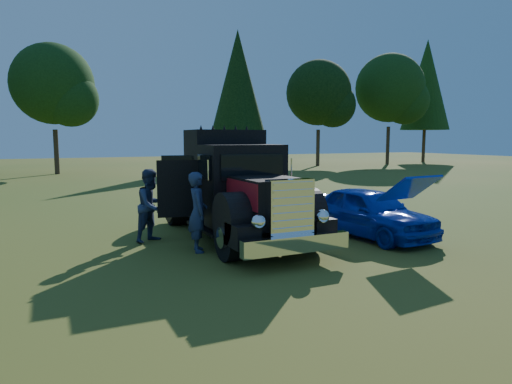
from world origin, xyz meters
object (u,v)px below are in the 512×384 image
object	(u,v)px
hotrod_coupe	(370,212)
spectator_near	(198,212)
spectator_far	(152,205)
diamond_t_truck	(236,193)

from	to	relation	value
hotrod_coupe	spectator_near	bearing A→B (deg)	175.46
hotrod_coupe	spectator_near	size ratio (longest dim) A/B	2.22
spectator_far	diamond_t_truck	bearing A→B (deg)	-48.96
hotrod_coupe	spectator_near	distance (m)	4.93
spectator_far	hotrod_coupe	bearing A→B (deg)	-51.71
spectator_near	spectator_far	size ratio (longest dim) A/B	1.00
diamond_t_truck	spectator_near	world-z (taller)	diamond_t_truck
diamond_t_truck	hotrod_coupe	world-z (taller)	diamond_t_truck
diamond_t_truck	spectator_far	bearing A→B (deg)	163.64
diamond_t_truck	hotrod_coupe	distance (m)	3.80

